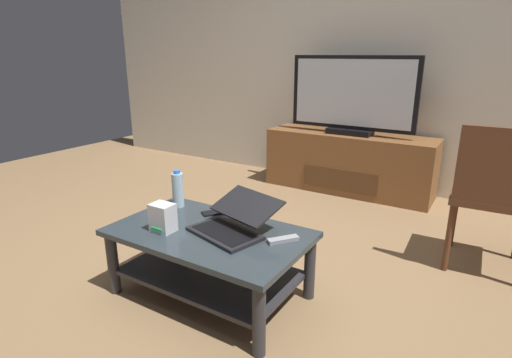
{
  "coord_description": "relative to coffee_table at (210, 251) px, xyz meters",
  "views": [
    {
      "loc": [
        1.27,
        -1.65,
        1.27
      ],
      "look_at": [
        0.01,
        0.37,
        0.53
      ],
      "focal_mm": 28.41,
      "sensor_mm": 36.0,
      "label": 1
    }
  ],
  "objects": [
    {
      "name": "water_bottle_near",
      "position": [
        -0.38,
        0.19,
        0.23
      ],
      "size": [
        0.07,
        0.07,
        0.23
      ],
      "color": "silver",
      "rests_on": "coffee_table"
    },
    {
      "name": "tv_remote",
      "position": [
        0.39,
        0.1,
        0.13
      ],
      "size": [
        0.13,
        0.15,
        0.02
      ],
      "primitive_type": "cube",
      "rotation": [
        0.0,
        0.0,
        -0.65
      ],
      "color": "#99999E",
      "rests_on": "coffee_table"
    },
    {
      "name": "coffee_table",
      "position": [
        0.0,
        0.0,
        0.0
      ],
      "size": [
        1.03,
        0.62,
        0.38
      ],
      "color": "#2D383D",
      "rests_on": "ground"
    },
    {
      "name": "television",
      "position": [
        0.02,
        2.08,
        0.63
      ],
      "size": [
        1.16,
        0.2,
        0.7
      ],
      "color": "black",
      "rests_on": "media_cabinet"
    },
    {
      "name": "media_cabinet",
      "position": [
        0.02,
        2.1,
        0.01
      ],
      "size": [
        1.56,
        0.44,
        0.56
      ],
      "color": "brown",
      "rests_on": "ground"
    },
    {
      "name": "ground_plane",
      "position": [
        -0.03,
        0.13,
        -0.26
      ],
      "size": [
        7.68,
        7.68,
        0.0
      ],
      "primitive_type": "plane",
      "color": "olive"
    },
    {
      "name": "router_box",
      "position": [
        -0.2,
        -0.12,
        0.19
      ],
      "size": [
        0.12,
        0.1,
        0.15
      ],
      "color": "silver",
      "rests_on": "coffee_table"
    },
    {
      "name": "dining_chair",
      "position": [
        1.24,
        1.08,
        0.25
      ],
      "size": [
        0.46,
        0.46,
        0.9
      ],
      "color": "#59331E",
      "rests_on": "ground"
    },
    {
      "name": "cell_phone",
      "position": [
        -0.12,
        0.21,
        0.12
      ],
      "size": [
        0.14,
        0.15,
        0.01
      ],
      "primitive_type": "cube",
      "rotation": [
        0.0,
        0.0,
        -0.6
      ],
      "color": "black",
      "rests_on": "coffee_table"
    },
    {
      "name": "back_wall",
      "position": [
        -0.03,
        2.42,
        1.14
      ],
      "size": [
        6.4,
        0.12,
        2.8
      ],
      "primitive_type": "cube",
      "color": "beige",
      "rests_on": "ground"
    },
    {
      "name": "laptop",
      "position": [
        0.11,
        0.06,
        0.17
      ],
      "size": [
        0.46,
        0.46,
        0.17
      ],
      "color": "black",
      "rests_on": "coffee_table"
    }
  ]
}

